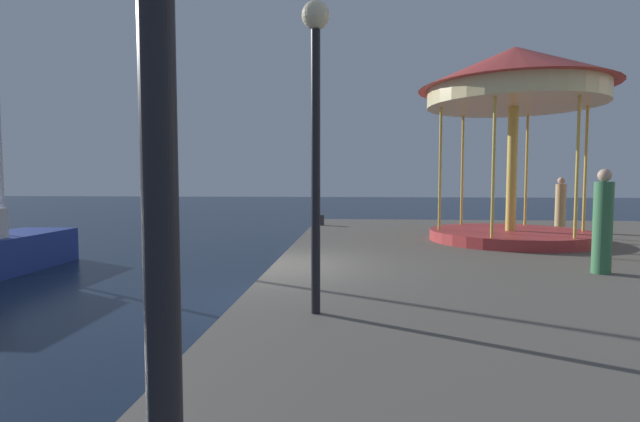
{
  "coord_description": "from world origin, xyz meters",
  "views": [
    {
      "loc": [
        1.75,
        -9.5,
        2.56
      ],
      "look_at": [
        0.66,
        4.18,
        1.65
      ],
      "focal_mm": 26.28,
      "sensor_mm": 36.0,
      "label": 1
    }
  ],
  "objects": [
    {
      "name": "ground_plane",
      "position": [
        0.0,
        0.0,
        0.0
      ],
      "size": [
        120.0,
        120.0,
        0.0
      ],
      "primitive_type": "plane",
      "color": "#162338"
    },
    {
      "name": "carousel",
      "position": [
        6.16,
        4.31,
        4.93
      ],
      "size": [
        5.34,
        5.34,
        5.5
      ],
      "color": "#B23333",
      "rests_on": "quay_dock"
    },
    {
      "name": "quay_dock",
      "position": [
        6.81,
        0.0,
        0.4
      ],
      "size": [
        13.62,
        22.88,
        0.8
      ],
      "primitive_type": "cube",
      "color": "#5B564F",
      "rests_on": "ground"
    },
    {
      "name": "person_mid_promenade",
      "position": [
        6.34,
        -0.37,
        1.73
      ],
      "size": [
        0.34,
        0.34,
        1.97
      ],
      "color": "#387247",
      "rests_on": "quay_dock"
    },
    {
      "name": "lamp_post_mid_promenade",
      "position": [
        1.21,
        -3.43,
        3.58
      ],
      "size": [
        0.36,
        0.36,
        4.03
      ],
      "color": "black",
      "rests_on": "quay_dock"
    },
    {
      "name": "bollard_center",
      "position": [
        0.35,
        8.53,
        1.0
      ],
      "size": [
        0.24,
        0.24,
        0.4
      ],
      "primitive_type": "cylinder",
      "color": "#2D2D33",
      "rests_on": "quay_dock"
    },
    {
      "name": "person_by_the_water",
      "position": [
        8.66,
        7.0,
        1.67
      ],
      "size": [
        0.34,
        0.34,
        1.85
      ],
      "color": "tan",
      "rests_on": "quay_dock"
    }
  ]
}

